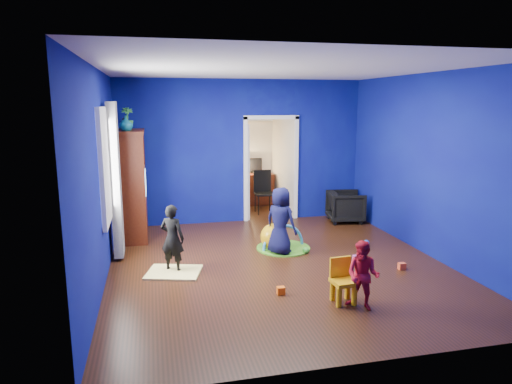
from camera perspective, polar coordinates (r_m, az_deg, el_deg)
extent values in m
cube|color=black|center=(7.04, 2.79, -9.12)|extent=(5.00, 5.50, 0.01)
cube|color=white|center=(6.62, 3.03, 15.15)|extent=(5.00, 5.50, 0.01)
cube|color=#090B6A|center=(9.33, -1.71, 5.05)|extent=(5.00, 0.02, 2.90)
cube|color=#090B6A|center=(4.15, 13.31, -2.85)|extent=(5.00, 0.02, 2.90)
cube|color=#090B6A|center=(6.47, -18.95, 1.78)|extent=(0.02, 5.50, 2.90)
cube|color=#090B6A|center=(7.74, 21.05, 3.08)|extent=(0.02, 5.50, 2.90)
imported|color=black|center=(9.62, 11.15, -1.79)|extent=(0.81, 0.79, 0.64)
imported|color=black|center=(6.75, -10.41, -5.71)|extent=(0.43, 0.39, 1.00)
imported|color=#10123A|center=(7.39, 3.09, -3.64)|extent=(0.62, 0.64, 1.10)
imported|color=#AD121C|center=(5.64, 13.22, -10.12)|extent=(0.51, 0.51, 0.84)
imported|color=#0D5F69|center=(8.08, -15.97, 8.20)|extent=(0.30, 0.30, 0.24)
imported|color=green|center=(8.60, -15.83, 8.85)|extent=(0.26, 0.26, 0.39)
cube|color=#3B1609|center=(8.50, -15.48, 0.86)|extent=(0.58, 1.14, 1.96)
cube|color=silver|center=(8.49, -15.23, 1.14)|extent=(0.46, 0.70, 0.54)
cube|color=#F2E07A|center=(6.81, -10.23, -9.85)|extent=(0.89, 0.78, 0.03)
sphere|color=yellow|center=(7.70, 2.19, -5.60)|extent=(0.44, 0.44, 0.44)
cube|color=yellow|center=(5.81, 10.92, -11.16)|extent=(0.30, 0.30, 0.50)
cylinder|color=green|center=(7.79, 3.43, -7.00)|extent=(0.91, 0.91, 0.02)
torus|color=#3F8CD8|center=(7.79, 3.43, -6.94)|extent=(0.79, 0.27, 0.81)
cube|color=white|center=(6.79, -18.58, 3.08)|extent=(0.03, 0.95, 1.55)
cube|color=slate|center=(7.37, -17.16, 1.39)|extent=(0.14, 0.42, 2.40)
cube|color=white|center=(9.52, 1.85, 2.74)|extent=(1.16, 0.10, 2.10)
cube|color=#3D140A|center=(11.07, -0.16, 0.39)|extent=(0.88, 0.44, 0.75)
cube|color=black|center=(11.10, -0.30, 3.42)|extent=(0.40, 0.05, 0.32)
sphere|color=#FFD88C|center=(10.99, -1.66, 3.23)|extent=(0.14, 0.14, 0.14)
cube|color=black|center=(10.14, 1.04, -0.12)|extent=(0.40, 0.40, 0.92)
cube|color=white|center=(11.00, -0.29, 8.95)|extent=(0.88, 0.24, 0.04)
cube|color=#ED4F27|center=(7.18, 17.77, -8.82)|extent=(0.10, 0.08, 0.10)
sphere|color=blue|center=(8.14, 13.61, -6.19)|extent=(0.11, 0.11, 0.11)
cube|color=#F75E0D|center=(6.02, 3.13, -12.21)|extent=(0.10, 0.08, 0.10)
sphere|color=green|center=(7.58, 6.23, -7.24)|extent=(0.11, 0.11, 0.11)
cube|color=#C54A98|center=(7.33, 12.42, -8.12)|extent=(0.10, 0.08, 0.10)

